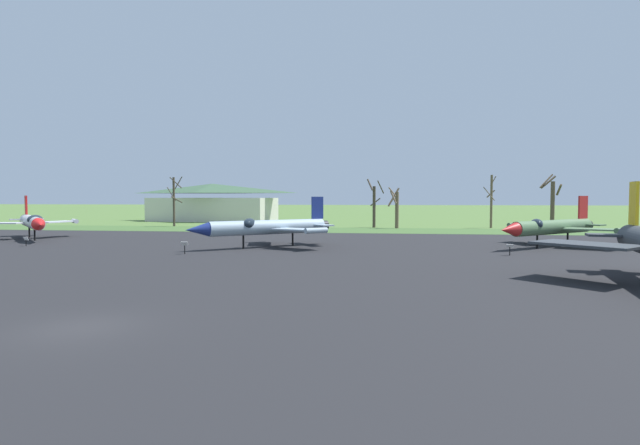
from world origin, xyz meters
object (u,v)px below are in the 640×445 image
at_px(info_placard_rear_center, 26,241).
at_px(visitor_building, 212,203).
at_px(info_placard_front_right, 185,246).
at_px(info_placard_rear_left, 510,248).
at_px(jet_fighter_rear_left, 551,227).
at_px(jet_fighter_rear_center, 32,222).
at_px(jet_fighter_front_right, 265,227).

height_order(info_placard_rear_center, visitor_building, visitor_building).
height_order(info_placard_front_right, info_placard_rear_left, info_placard_front_right).
height_order(info_placard_front_right, info_placard_rear_center, info_placard_front_right).
height_order(jet_fighter_rear_left, info_placard_rear_left, jet_fighter_rear_left).
distance_m(info_placard_front_right, jet_fighter_rear_left, 33.59).
xyz_separation_m(jet_fighter_rear_center, jet_fighter_rear_left, (54.87, -1.49, -0.05)).
relative_size(jet_fighter_front_right, info_placard_rear_center, 13.49).
bearing_deg(visitor_building, info_placard_rear_center, -89.70).
bearing_deg(info_placard_front_right, jet_fighter_rear_left, 17.70).
relative_size(jet_fighter_rear_center, info_placard_rear_center, 12.87).
xyz_separation_m(jet_fighter_front_right, info_placard_rear_left, (21.23, -3.74, -1.36)).
relative_size(info_placard_front_right, info_placard_rear_center, 1.17).
distance_m(jet_fighter_rear_center, info_placard_rear_left, 50.29).
bearing_deg(info_placard_rear_center, jet_fighter_rear_center, 124.06).
xyz_separation_m(jet_fighter_rear_center, info_placard_rear_left, (49.44, -9.10, -1.41)).
bearing_deg(info_placard_rear_left, visitor_building, 129.51).
relative_size(jet_fighter_rear_left, visitor_building, 0.46).
relative_size(info_placard_rear_left, visitor_building, 0.04).
relative_size(info_placard_front_right, info_placard_rear_left, 1.12).
bearing_deg(jet_fighter_front_right, jet_fighter_rear_left, 8.26).
relative_size(jet_fighter_front_right, info_placard_front_right, 11.52).
xyz_separation_m(info_placard_rear_center, visitor_building, (-0.27, 52.50, 3.04)).
bearing_deg(visitor_building, jet_fighter_front_right, -65.03).
distance_m(jet_fighter_front_right, visitor_building, 55.77).
distance_m(info_placard_front_right, info_placard_rear_left, 26.67).
bearing_deg(info_placard_front_right, jet_fighter_front_right, 50.03).
relative_size(info_placard_front_right, visitor_building, 0.04).
height_order(jet_fighter_front_right, jet_fighter_rear_center, jet_fighter_rear_center).
xyz_separation_m(info_placard_rear_left, visitor_building, (-44.76, 54.28, 3.00)).
distance_m(jet_fighter_rear_left, visitor_building, 68.56).
height_order(jet_fighter_rear_center, info_placard_rear_center, jet_fighter_rear_center).
height_order(jet_fighter_front_right, visitor_building, visitor_building).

